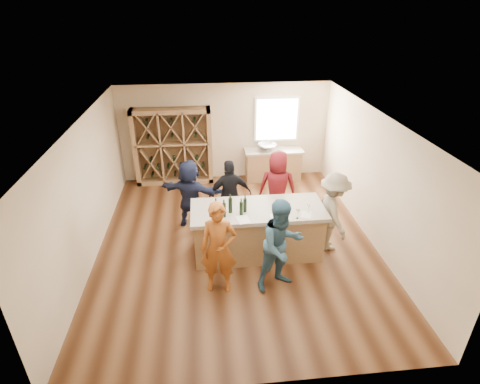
{
  "coord_description": "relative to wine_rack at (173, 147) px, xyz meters",
  "views": [
    {
      "loc": [
        -0.63,
        -6.9,
        4.87
      ],
      "look_at": [
        0.1,
        0.2,
        1.15
      ],
      "focal_mm": 28.0,
      "sensor_mm": 36.0,
      "label": 1
    }
  ],
  "objects": [
    {
      "name": "tasting_menu_c",
      "position": [
        2.81,
        -4.03,
        -0.02
      ],
      "size": [
        0.27,
        0.32,
        0.0
      ],
      "primitive_type": "cube",
      "rotation": [
        0.0,
        0.0,
        -0.32
      ],
      "color": "white",
      "rests_on": "tasting_counter_top"
    },
    {
      "name": "person_near_right",
      "position": [
        2.18,
        -4.76,
        -0.19
      ],
      "size": [
        1.0,
        0.77,
        1.82
      ],
      "primitive_type": "imported",
      "rotation": [
        0.0,
        0.0,
        0.36
      ],
      "color": "#335972",
      "rests_on": "floor"
    },
    {
      "name": "faucet",
      "position": [
        2.7,
        0.11,
        -0.03
      ],
      "size": [
        0.02,
        0.02,
        0.3
      ],
      "primitive_type": "cylinder",
      "color": "silver",
      "rests_on": "back_counter_top"
    },
    {
      "name": "person_server",
      "position": [
        3.5,
        -3.65,
        -0.23
      ],
      "size": [
        0.6,
        1.16,
        1.75
      ],
      "primitive_type": "imported",
      "rotation": [
        0.0,
        0.0,
        1.64
      ],
      "color": "gray",
      "rests_on": "floor"
    },
    {
      "name": "wine_glass_c",
      "position": [
        2.6,
        -4.14,
        0.08
      ],
      "size": [
        0.08,
        0.08,
        0.19
      ],
      "primitive_type": "cone",
      "rotation": [
        0.0,
        0.0,
        0.14
      ],
      "color": "white",
      "rests_on": "tasting_counter_top"
    },
    {
      "name": "wine_bottle_d",
      "position": [
        1.54,
        -3.9,
        0.12
      ],
      "size": [
        0.08,
        0.08,
        0.28
      ],
      "primitive_type": "cylinder",
      "rotation": [
        0.0,
        0.0,
        -0.21
      ],
      "color": "black",
      "rests_on": "tasting_counter_top"
    },
    {
      "name": "tasting_menu_a",
      "position": [
        1.56,
        -4.09,
        -0.02
      ],
      "size": [
        0.28,
        0.35,
        0.0
      ],
      "primitive_type": "cube",
      "rotation": [
        0.0,
        0.0,
        0.19
      ],
      "color": "white",
      "rests_on": "tasting_counter_top"
    },
    {
      "name": "wall_left",
      "position": [
        -1.55,
        -3.27,
        0.3
      ],
      "size": [
        0.1,
        7.0,
        2.8
      ],
      "primitive_type": "cube",
      "color": "beige",
      "rests_on": "ground"
    },
    {
      "name": "back_counter_top",
      "position": [
        2.9,
        -0.07,
        -0.21
      ],
      "size": [
        1.7,
        0.62,
        0.06
      ],
      "primitive_type": "cube",
      "color": "#A49886",
      "rests_on": "back_counter_base"
    },
    {
      "name": "wine_bottle_c",
      "position": [
        1.34,
        -3.79,
        0.14
      ],
      "size": [
        0.08,
        0.08,
        0.32
      ],
      "primitive_type": "cylinder",
      "rotation": [
        0.0,
        0.0,
        0.08
      ],
      "color": "black",
      "rests_on": "tasting_counter_top"
    },
    {
      "name": "person_far_right",
      "position": [
        2.54,
        -2.49,
        -0.19
      ],
      "size": [
        0.99,
        0.74,
        1.81
      ],
      "primitive_type": "imported",
      "rotation": [
        0.0,
        0.0,
        2.94
      ],
      "color": "#590F14",
      "rests_on": "floor"
    },
    {
      "name": "window_pane",
      "position": [
        3.0,
        0.17,
        0.65
      ],
      "size": [
        1.18,
        0.01,
        1.18
      ],
      "primitive_type": "cube",
      "color": "white",
      "rests_on": "wall_back"
    },
    {
      "name": "wine_rack",
      "position": [
        0.0,
        0.0,
        0.0
      ],
      "size": [
        2.2,
        0.45,
        2.2
      ],
      "primitive_type": "cube",
      "color": "olive",
      "rests_on": "floor"
    },
    {
      "name": "wine_bottle_a",
      "position": [
        1.05,
        -3.86,
        0.13
      ],
      "size": [
        0.09,
        0.09,
        0.29
      ],
      "primitive_type": "cylinder",
      "rotation": [
        0.0,
        0.0,
        -0.29
      ],
      "color": "black",
      "rests_on": "tasting_counter_top"
    },
    {
      "name": "floor",
      "position": [
        1.5,
        -3.27,
        -1.15
      ],
      "size": [
        6.0,
        7.0,
        0.1
      ],
      "primitive_type": "cube",
      "color": "#55321B",
      "rests_on": "ground"
    },
    {
      "name": "window_frame",
      "position": [
        3.0,
        0.2,
        0.65
      ],
      "size": [
        1.3,
        0.06,
        1.3
      ],
      "primitive_type": "cube",
      "color": "white",
      "rests_on": "wall_back"
    },
    {
      "name": "wine_glass_e",
      "position": [
        2.86,
        -3.96,
        0.06
      ],
      "size": [
        0.06,
        0.06,
        0.16
      ],
      "primitive_type": "cone",
      "rotation": [
        0.0,
        0.0,
        0.02
      ],
      "color": "white",
      "rests_on": "tasting_counter_top"
    },
    {
      "name": "person_far_left",
      "position": [
        0.5,
        -2.44,
        -0.27
      ],
      "size": [
        1.64,
        1.06,
        1.66
      ],
      "primitive_type": "imported",
      "rotation": [
        0.0,
        0.0,
        2.78
      ],
      "color": "#191E38",
      "rests_on": "floor"
    },
    {
      "name": "tasting_counter_base",
      "position": [
        1.9,
        -3.68,
        -0.6
      ],
      "size": [
        2.6,
        1.0,
        1.0
      ],
      "primitive_type": "cube",
      "color": "olive",
      "rests_on": "floor"
    },
    {
      "name": "person_near_left",
      "position": [
        1.05,
        -4.73,
        -0.2
      ],
      "size": [
        0.71,
        0.55,
        1.81
      ],
      "primitive_type": "imported",
      "rotation": [
        0.0,
        0.0,
        -0.12
      ],
      "color": "#994C19",
      "rests_on": "floor"
    },
    {
      "name": "back_counter_base",
      "position": [
        2.9,
        -0.07,
        -0.67
      ],
      "size": [
        1.6,
        0.58,
        0.86
      ],
      "primitive_type": "cube",
      "color": "olive",
      "rests_on": "floor"
    },
    {
      "name": "wall_front",
      "position": [
        1.5,
        -6.82,
        0.3
      ],
      "size": [
        6.0,
        0.1,
        2.8
      ],
      "primitive_type": "cube",
      "color": "beige",
      "rests_on": "ground"
    },
    {
      "name": "wall_back",
      "position": [
        1.5,
        0.28,
        0.3
      ],
      "size": [
        6.0,
        0.1,
        2.8
      ],
      "primitive_type": "cube",
      "color": "beige",
      "rests_on": "ground"
    },
    {
      "name": "wine_bottle_e",
      "position": [
        1.63,
        -3.79,
        0.12
      ],
      "size": [
        0.08,
        0.08,
        0.29
      ],
      "primitive_type": "cylinder",
      "rotation": [
        0.0,
        0.0,
        -0.13
      ],
      "color": "black",
      "rests_on": "tasting_counter_top"
    },
    {
      "name": "ceiling",
      "position": [
        1.5,
        -3.27,
        1.75
      ],
      "size": [
        6.0,
        7.0,
        0.1
      ],
      "primitive_type": "cube",
      "color": "white",
      "rests_on": "ground"
    },
    {
      "name": "sink",
      "position": [
        2.7,
        -0.07,
        -0.09
      ],
      "size": [
        0.54,
        0.54,
        0.19
      ],
      "primitive_type": "imported",
      "color": "silver",
      "rests_on": "back_counter_top"
    },
    {
      "name": "wine_glass_b",
      "position": [
        2.14,
        -4.15,
        0.06
      ],
      "size": [
        0.06,
        0.06,
        0.16
      ],
      "primitive_type": "cone",
      "rotation": [
        0.0,
        0.0,
        -0.02
      ],
      "color": "white",
      "rests_on": "tasting_counter_top"
    },
    {
      "name": "wine_glass_d",
      "position": [
        2.37,
        -3.81,
        0.06
      ],
      "size": [
        0.07,
        0.07,
        0.17
      ],
      "primitive_type": "cone",
      "rotation": [
        0.0,
        0.0,
        0.21
      ],
      "color": "white",
      "rests_on": "tasting_counter_top"
    },
    {
      "name": "wine_bottle_b",
      "position": [
        1.2,
        -3.94,
        0.12
      ],
      "size": [
        0.08,
        0.08,
        0.29
      ],
      "primitive_type": "cylinder",
      "rotation": [
        0.0,
        0.0,
        0.15
      ],
      "color": "black",
      "rests_on": "tasting_counter_top"
    },
    {
      "name": "person_far_mid",
      "position": [
        1.42,
        -2.58,
        -0.26
      ],
      "size": [
        1.03,
        0.59,
        1.68
      ],
      "primitive_type": "imported",
      "rotation": [
        0.0,
        0.0,
        3.23
      ],
      "color": "black",
      "rests_on": "floor"
    },
    {
      "name": "tasting_counter_top",
      "position": [
        1.9,
        -3.68,
        -0.06
      ],
      "size": [
        2.72,
        1.12,
        0.08
      ],
      "primitive_type": "cube",
      "color": "#A49886",
      "rests_on": "tasting_counter_base"
    },
    {
      "name": "wall_right",
      "position": [
        4.55,
        -3.27,
        0.3
      ],
      "size": [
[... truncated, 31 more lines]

